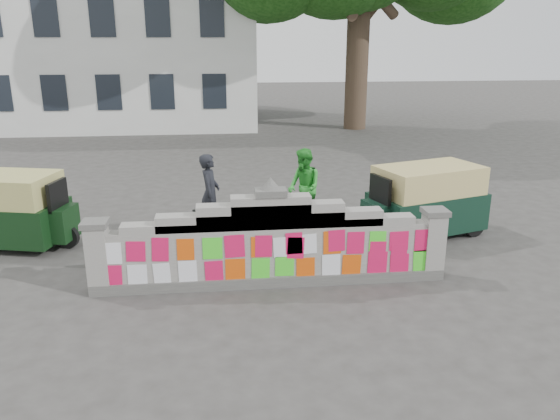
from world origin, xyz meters
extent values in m
plane|color=#383533|center=(0.00, 0.00, 0.00)|extent=(100.00, 100.00, 0.00)
cube|color=#4C4C49|center=(0.00, 0.00, 0.10)|extent=(6.40, 0.42, 0.20)
cube|color=gray|center=(0.00, 0.00, 0.60)|extent=(6.40, 0.32, 1.00)
cube|color=gray|center=(0.00, 0.00, 1.17)|extent=(5.20, 0.32, 0.14)
cube|color=gray|center=(0.00, 0.00, 1.24)|extent=(4.00, 0.32, 0.28)
cube|color=gray|center=(0.00, 0.00, 1.32)|extent=(2.60, 0.32, 0.44)
cube|color=gray|center=(0.00, 0.00, 1.39)|extent=(1.40, 0.32, 0.58)
cube|color=#4C4C49|center=(0.00, 0.00, 1.74)|extent=(0.55, 0.36, 0.12)
cone|color=#4C4C49|center=(0.00, 0.00, 1.90)|extent=(0.36, 0.36, 0.22)
cube|color=gray|center=(-3.02, 0.00, 0.62)|extent=(0.36, 0.40, 1.24)
cube|color=#4C4C49|center=(-3.02, 0.00, 1.28)|extent=(0.44, 0.44, 0.10)
cube|color=gray|center=(3.02, 0.00, 0.62)|extent=(0.36, 0.40, 1.24)
cube|color=#4C4C49|center=(3.02, 0.00, 1.28)|extent=(0.44, 0.44, 0.10)
cube|color=silver|center=(-7.00, 22.00, 4.00)|extent=(16.00, 10.00, 8.00)
cylinder|color=#38281E|center=(6.00, 18.00, 3.00)|extent=(1.10, 1.10, 6.00)
imported|color=black|center=(-1.09, 2.32, 0.51)|extent=(2.02, 0.96, 1.02)
imported|color=black|center=(-1.09, 2.32, 0.86)|extent=(0.50, 0.68, 1.73)
imported|color=green|center=(1.11, 3.32, 0.92)|extent=(0.94, 1.07, 1.85)
cube|color=black|center=(-5.50, 2.63, 0.56)|extent=(2.70, 1.88, 0.82)
cube|color=tan|center=(-5.50, 2.63, 1.28)|extent=(2.49, 1.78, 0.61)
cube|color=black|center=(-4.26, 2.32, 0.56)|extent=(0.67, 0.82, 0.71)
cube|color=black|center=(-4.26, 2.32, 1.17)|extent=(0.25, 0.71, 0.61)
cylinder|color=black|center=(-4.16, 2.30, 0.26)|extent=(0.53, 0.24, 0.51)
cube|color=black|center=(3.77, 2.28, 0.57)|extent=(2.76, 2.02, 0.82)
cube|color=tan|center=(3.77, 2.28, 1.29)|extent=(2.55, 1.91, 0.62)
cube|color=black|center=(2.55, 1.89, 0.57)|extent=(0.71, 0.84, 0.72)
cube|color=black|center=(2.55, 1.89, 1.19)|extent=(0.30, 0.71, 0.62)
cylinder|color=black|center=(2.45, 1.86, 0.26)|extent=(0.53, 0.27, 0.52)
cylinder|color=black|center=(4.49, 3.10, 0.26)|extent=(0.53, 0.27, 0.52)
cylinder|color=black|center=(4.83, 2.02, 0.26)|extent=(0.53, 0.27, 0.52)
camera|label=1|loc=(-0.86, -9.10, 4.27)|focal=35.00mm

